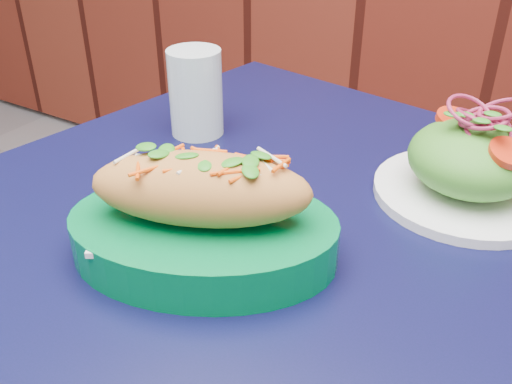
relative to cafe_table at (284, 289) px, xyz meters
The scene contains 4 objects.
cafe_table is the anchor object (origin of this frame).
banh_mi_basket 0.17m from the cafe_table, 116.41° to the right, with size 0.31×0.27×0.12m.
salad_plate 0.26m from the cafe_table, 48.23° to the left, with size 0.21×0.21×0.12m.
water_glass 0.31m from the cafe_table, 147.49° to the left, with size 0.07×0.07×0.12m, color silver.
Camera 1 is at (0.63, 1.35, 1.10)m, focal length 40.00 mm.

